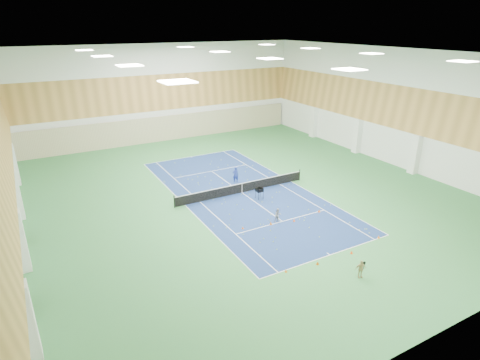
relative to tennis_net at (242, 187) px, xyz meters
name	(u,v)px	position (x,y,z in m)	size (l,w,h in m)	color
ground	(242,193)	(0.00, 0.00, -0.55)	(40.00, 40.00, 0.00)	#32753D
room_shell	(242,128)	(0.00, 0.00, 5.45)	(36.00, 40.00, 12.00)	white
wood_cladding	(242,104)	(0.00, 0.00, 7.45)	(36.00, 40.00, 8.00)	tan
ceiling_light_grid	(242,55)	(0.00, 0.00, 11.37)	(21.40, 25.40, 0.06)	white
court_surface	(242,193)	(0.00, 0.00, -0.55)	(10.97, 23.77, 0.01)	navy
tennis_balls_scatter	(242,192)	(0.00, 0.00, -0.50)	(10.57, 22.77, 0.07)	#AFCE23
tennis_net	(242,187)	(0.00, 0.00, 0.00)	(12.80, 0.10, 1.10)	black
back_curtain	(167,128)	(0.00, 19.75, 1.05)	(35.40, 0.16, 3.20)	#C6B793
door_left_a	(20,292)	(-17.92, -8.00, 0.55)	(0.08, 1.80, 2.20)	#593319
door_left_b	(16,228)	(-17.92, 0.00, 0.55)	(0.08, 1.80, 2.20)	#593319
coach	(236,175)	(0.72, 2.54, 0.23)	(0.57, 0.37, 1.56)	navy
child_court	(278,215)	(-0.34, -6.23, 0.01)	(0.54, 0.42, 1.12)	#919199
child_apron	(361,269)	(-0.08, -14.64, 0.04)	(0.69, 0.29, 1.17)	tan
ball_cart	(259,193)	(0.69, -1.86, -0.05)	(0.58, 0.58, 1.01)	black
cone_svc_a	(243,228)	(-3.27, -5.94, -0.45)	(0.17, 0.17, 0.19)	orange
cone_svc_b	(271,223)	(-1.07, -6.38, -0.43)	(0.21, 0.21, 0.23)	orange
cone_svc_c	(294,220)	(0.78, -6.83, -0.44)	(0.20, 0.20, 0.22)	#F04A0C
cone_svc_d	(319,211)	(3.53, -6.48, -0.44)	(0.21, 0.21, 0.23)	#F45B0C
cone_base_a	(286,271)	(-3.66, -12.04, -0.46)	(0.17, 0.17, 0.19)	orange
cone_base_b	(318,263)	(-1.42, -12.34, -0.44)	(0.20, 0.20, 0.23)	#D95F0B
cone_base_c	(352,252)	(1.38, -12.43, -0.44)	(0.20, 0.20, 0.21)	#FF490D
cone_base_d	(379,237)	(4.51, -11.85, -0.44)	(0.19, 0.19, 0.21)	orange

